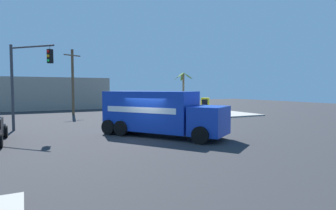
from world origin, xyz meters
name	(u,v)px	position (x,y,z in m)	size (l,w,h in m)	color
ground_plane	(150,138)	(0.00, 0.00, 0.00)	(100.00, 100.00, 0.00)	#2B2B2D
sidewalk_corner_far	(201,113)	(12.22, 12.22, 0.07)	(10.37, 10.37, 0.14)	#9E998E
delivery_truck	(159,113)	(0.84, 0.44, 1.52)	(6.65, 8.19, 2.91)	#1438AD
traffic_light_primary	(24,75)	(-6.87, 6.53, 4.09)	(2.77, 3.05, 6.27)	#38383D
vending_machine_red	(205,105)	(12.43, 11.73, 1.07)	(1.17, 1.17, 1.85)	yellow
vending_machine_blue	(186,105)	(10.79, 13.53, 1.07)	(1.17, 1.14, 1.85)	black
palm_tree_far	(183,86)	(11.28, 14.95, 3.42)	(2.57, 2.38, 5.01)	#7A6647
utility_pole	(73,81)	(-1.75, 18.45, 3.97)	(2.01, 1.12, 7.66)	brown
building_backdrop	(42,94)	(-4.49, 29.19, 2.34)	(18.62, 6.00, 4.68)	gray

